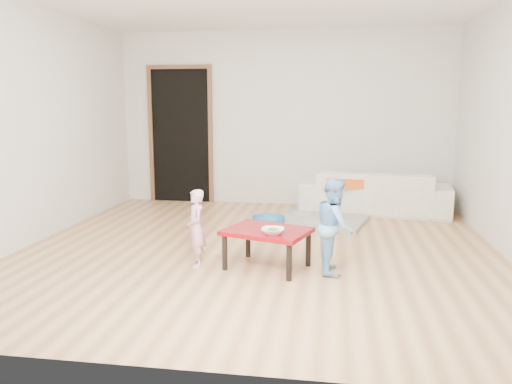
% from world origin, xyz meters
% --- Properties ---
extents(floor, '(5.00, 5.00, 0.01)m').
position_xyz_m(floor, '(0.00, 0.00, 0.00)').
color(floor, '#A77547').
rests_on(floor, ground).
extents(back_wall, '(5.00, 0.02, 2.60)m').
position_xyz_m(back_wall, '(0.00, 2.50, 1.30)').
color(back_wall, silver).
rests_on(back_wall, floor).
extents(left_wall, '(0.02, 5.00, 2.60)m').
position_xyz_m(left_wall, '(-2.50, 0.00, 1.30)').
color(left_wall, silver).
rests_on(left_wall, floor).
extents(doorway, '(1.02, 0.08, 2.11)m').
position_xyz_m(doorway, '(-1.60, 2.48, 1.02)').
color(doorway, brown).
rests_on(doorway, back_wall).
extents(sofa, '(2.13, 1.05, 0.60)m').
position_xyz_m(sofa, '(1.35, 2.05, 0.30)').
color(sofa, beige).
rests_on(sofa, floor).
extents(cushion, '(0.55, 0.50, 0.13)m').
position_xyz_m(cushion, '(0.91, 1.85, 0.46)').
color(cushion, orange).
rests_on(cushion, sofa).
extents(red_table, '(0.88, 0.77, 0.37)m').
position_xyz_m(red_table, '(0.17, -0.60, 0.19)').
color(red_table, maroon).
rests_on(red_table, floor).
extents(bowl, '(0.21, 0.21, 0.05)m').
position_xyz_m(bowl, '(0.24, -0.76, 0.40)').
color(bowl, white).
rests_on(bowl, red_table).
extents(broccoli, '(0.12, 0.12, 0.06)m').
position_xyz_m(broccoli, '(0.24, -0.76, 0.40)').
color(broccoli, '#2D5919').
rests_on(broccoli, red_table).
extents(child_pink, '(0.28, 0.32, 0.74)m').
position_xyz_m(child_pink, '(-0.50, -0.64, 0.37)').
color(child_pink, pink).
rests_on(child_pink, floor).
extents(child_blue, '(0.36, 0.45, 0.87)m').
position_xyz_m(child_blue, '(0.79, -0.62, 0.43)').
color(child_blue, '#64B7E9').
rests_on(child_blue, floor).
extents(basin, '(0.41, 0.41, 0.13)m').
position_xyz_m(basin, '(-0.03, 1.00, 0.06)').
color(basin, teal).
rests_on(basin, floor).
extents(blanket, '(1.32, 1.19, 0.06)m').
position_xyz_m(blanket, '(0.61, 1.32, 0.03)').
color(blanket, '#A19D8E').
rests_on(blanket, floor).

